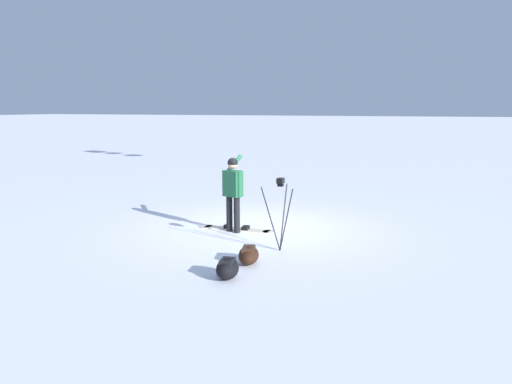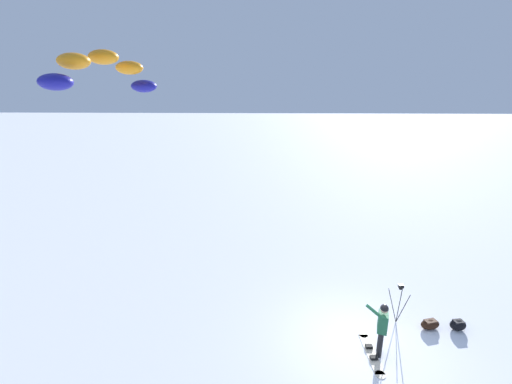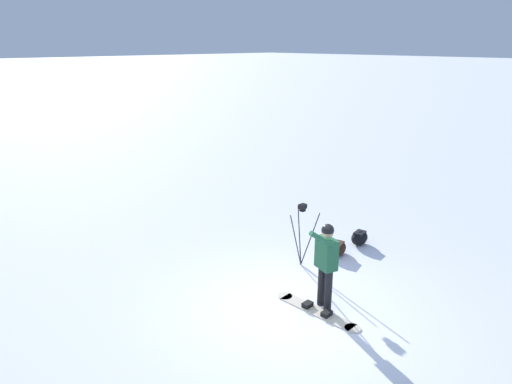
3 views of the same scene
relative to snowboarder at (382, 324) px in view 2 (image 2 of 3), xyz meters
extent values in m
plane|color=white|center=(0.36, 0.47, -1.02)|extent=(300.00, 300.00, 0.00)
cylinder|color=black|center=(-0.11, 0.02, -0.62)|extent=(0.14, 0.14, 0.82)
cylinder|color=black|center=(0.10, -0.04, -0.62)|extent=(0.14, 0.14, 0.82)
cube|color=#1E5938|center=(0.00, -0.01, 0.08)|extent=(0.46, 0.36, 0.58)
sphere|color=tan|center=(0.00, -0.01, 0.51)|extent=(0.22, 0.22, 0.22)
sphere|color=black|center=(0.00, -0.01, 0.54)|extent=(0.23, 0.23, 0.23)
cylinder|color=#1E5938|center=(-0.10, 0.28, 0.48)|extent=(0.24, 0.53, 0.41)
cylinder|color=#1E5938|center=(0.18, -0.08, 0.08)|extent=(0.09, 0.09, 0.58)
cube|color=beige|center=(-0.02, 0.21, -1.01)|extent=(1.57, 0.36, 0.02)
cylinder|color=beige|center=(-0.79, 0.18, -1.01)|extent=(0.29, 0.29, 0.02)
cylinder|color=beige|center=(0.76, 0.25, -1.01)|extent=(0.29, 0.29, 0.02)
cube|color=black|center=(-0.24, 0.21, -0.96)|extent=(0.15, 0.21, 0.08)
cube|color=black|center=(0.20, 0.22, -0.96)|extent=(0.15, 0.21, 0.08)
ellipsoid|color=navy|center=(4.07, 7.97, 6.67)|extent=(1.00, 1.16, 0.44)
ellipsoid|color=orange|center=(3.43, 8.16, 7.25)|extent=(1.00, 1.16, 0.44)
ellipsoid|color=orange|center=(2.36, 8.48, 7.47)|extent=(1.00, 1.16, 0.44)
ellipsoid|color=orange|center=(1.29, 8.81, 7.25)|extent=(1.00, 1.16, 0.44)
ellipsoid|color=navy|center=(0.65, 9.00, 6.67)|extent=(1.00, 1.16, 0.44)
ellipsoid|color=black|center=(1.21, -2.01, -0.87)|extent=(0.53, 0.72, 0.31)
cube|color=#402618|center=(1.21, -2.01, -0.76)|extent=(0.32, 0.43, 0.08)
cylinder|color=#262628|center=(1.47, -0.83, -0.39)|extent=(0.03, 0.40, 1.28)
cylinder|color=#262628|center=(1.30, -1.12, -0.39)|extent=(0.36, 0.22, 1.28)
cylinder|color=#262628|center=(1.62, -1.13, -0.39)|extent=(0.35, 0.24, 1.28)
cube|color=black|center=(1.46, -1.02, 0.28)|extent=(0.10, 0.10, 0.06)
cube|color=black|center=(1.46, -1.02, 0.36)|extent=(0.12, 0.16, 0.10)
ellipsoid|color=black|center=(1.21, -2.89, -0.85)|extent=(0.45, 0.58, 0.35)
cube|color=black|center=(1.21, -2.89, -0.73)|extent=(0.27, 0.35, 0.08)
camera|label=1|loc=(4.53, -9.93, 1.75)|focal=34.85mm
camera|label=2|loc=(-8.07, 3.18, 6.29)|focal=22.74mm
camera|label=3|loc=(-4.72, 6.23, 3.75)|focal=32.80mm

